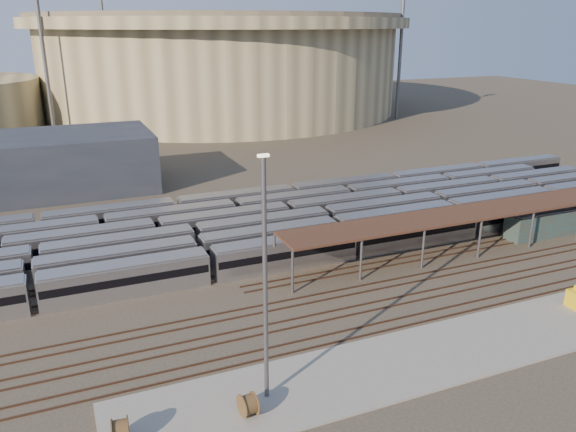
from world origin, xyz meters
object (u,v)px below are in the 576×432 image
(cable_reel_west, at_px, (248,405))
(cable_reel_east, at_px, (120,431))
(teal_boxcar, at_px, (553,222))
(yard_light_pole, at_px, (265,283))

(cable_reel_west, relative_size, cable_reel_east, 0.93)
(cable_reel_east, bearing_deg, teal_boxcar, 17.80)
(cable_reel_east, bearing_deg, yard_light_pole, 4.84)
(teal_boxcar, xyz_separation_m, cable_reel_east, (-61.69, -19.80, -0.61))
(teal_boxcar, height_order, yard_light_pole, yard_light_pole)
(cable_reel_east, xyz_separation_m, yard_light_pole, (11.34, 0.96, 8.90))
(teal_boxcar, relative_size, yard_light_pole, 0.78)
(teal_boxcar, xyz_separation_m, cable_reel_west, (-52.45, -20.45, -0.68))
(cable_reel_west, bearing_deg, cable_reel_east, 175.97)
(yard_light_pole, bearing_deg, cable_reel_west, -142.47)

